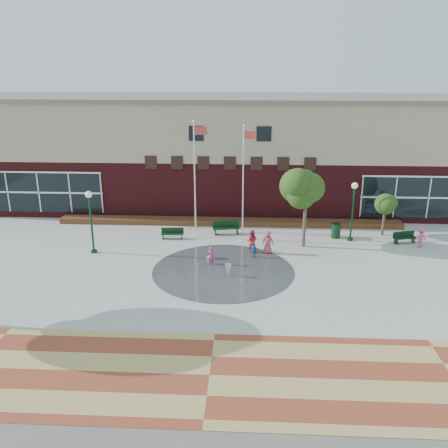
{
  "coord_description": "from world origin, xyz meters",
  "views": [
    {
      "loc": [
        1.4,
        -22.73,
        11.62
      ],
      "look_at": [
        0.0,
        4.0,
        2.6
      ],
      "focal_mm": 38.0,
      "sensor_mm": 36.0,
      "label": 1
    }
  ],
  "objects_px": {
    "flagpole_right": "(244,174)",
    "bench_left": "(172,236)",
    "flagpole_left": "(195,174)",
    "child_splash": "(211,256)",
    "trash_can": "(336,230)"
  },
  "relations": [
    {
      "from": "flagpole_right",
      "to": "child_splash",
      "type": "relative_size",
      "value": 6.6
    },
    {
      "from": "trash_can",
      "to": "bench_left",
      "type": "bearing_deg",
      "value": -175.86
    },
    {
      "from": "bench_left",
      "to": "child_splash",
      "type": "height_order",
      "value": "child_splash"
    },
    {
      "from": "flagpole_right",
      "to": "child_splash",
      "type": "height_order",
      "value": "flagpole_right"
    },
    {
      "from": "flagpole_right",
      "to": "trash_can",
      "type": "bearing_deg",
      "value": 1.63
    },
    {
      "from": "bench_left",
      "to": "child_splash",
      "type": "bearing_deg",
      "value": -59.54
    },
    {
      "from": "flagpole_left",
      "to": "child_splash",
      "type": "relative_size",
      "value": 6.96
    },
    {
      "from": "flagpole_left",
      "to": "trash_can",
      "type": "relative_size",
      "value": 7.55
    },
    {
      "from": "flagpole_left",
      "to": "flagpole_right",
      "type": "height_order",
      "value": "flagpole_left"
    },
    {
      "from": "flagpole_left",
      "to": "flagpole_right",
      "type": "distance_m",
      "value": 3.53
    },
    {
      "from": "flagpole_left",
      "to": "bench_left",
      "type": "relative_size",
      "value": 5.15
    },
    {
      "from": "flagpole_right",
      "to": "trash_can",
      "type": "xyz_separation_m",
      "value": [
        6.54,
        -0.92,
        -3.79
      ]
    },
    {
      "from": "flagpole_right",
      "to": "trash_can",
      "type": "height_order",
      "value": "flagpole_right"
    },
    {
      "from": "flagpole_right",
      "to": "trash_can",
      "type": "distance_m",
      "value": 7.62
    },
    {
      "from": "flagpole_right",
      "to": "bench_left",
      "type": "distance_m",
      "value": 6.64
    }
  ]
}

